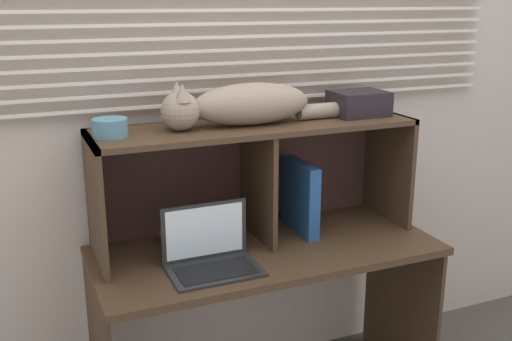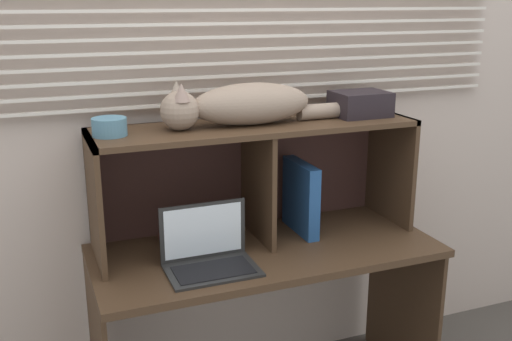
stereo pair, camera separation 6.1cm
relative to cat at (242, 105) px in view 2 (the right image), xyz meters
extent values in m
cube|color=beige|center=(0.06, 0.23, -0.04)|extent=(4.40, 0.04, 2.50)
cube|color=silver|center=(0.06, 0.18, -0.01)|extent=(2.46, 0.02, 0.01)
cube|color=silver|center=(0.06, 0.18, 0.04)|extent=(2.46, 0.02, 0.01)
cube|color=silver|center=(0.06, 0.18, 0.09)|extent=(2.46, 0.02, 0.01)
cube|color=silver|center=(0.06, 0.18, 0.14)|extent=(2.46, 0.02, 0.01)
cube|color=silver|center=(0.06, 0.18, 0.19)|extent=(2.46, 0.02, 0.01)
cube|color=silver|center=(0.06, 0.18, 0.25)|extent=(2.46, 0.02, 0.01)
cube|color=silver|center=(0.06, 0.18, 0.30)|extent=(2.46, 0.02, 0.01)
cube|color=silver|center=(0.06, 0.18, 0.35)|extent=(2.46, 0.02, 0.01)
cube|color=#432E1E|center=(0.06, -0.11, -0.58)|extent=(1.37, 0.60, 0.03)
cube|color=#432E1E|center=(0.74, -0.11, -0.94)|extent=(0.02, 0.54, 0.70)
cube|color=#432E1E|center=(0.06, 0.00, -0.09)|extent=(1.29, 0.36, 0.02)
cube|color=#432E1E|center=(-0.58, 0.00, -0.32)|extent=(0.02, 0.36, 0.48)
cube|color=#432E1E|center=(0.70, 0.00, -0.32)|extent=(0.02, 0.36, 0.48)
cube|color=#432E1E|center=(0.07, 0.00, -0.33)|extent=(0.02, 0.34, 0.46)
cube|color=#412722|center=(0.06, 0.18, -0.32)|extent=(1.29, 0.01, 0.48)
ellipsoid|color=gray|center=(0.04, 0.00, 0.00)|extent=(0.48, 0.18, 0.16)
sphere|color=gray|center=(-0.25, 0.00, -0.01)|extent=(0.15, 0.15, 0.15)
cone|color=gray|center=(-0.25, -0.04, 0.07)|extent=(0.07, 0.07, 0.07)
cone|color=gray|center=(-0.25, 0.04, 0.07)|extent=(0.07, 0.07, 0.07)
cylinder|color=gray|center=(0.37, 0.00, -0.05)|extent=(0.24, 0.06, 0.06)
cube|color=#252525|center=(-0.20, -0.24, -0.56)|extent=(0.33, 0.22, 0.01)
cube|color=#252525|center=(-0.20, -0.13, -0.44)|extent=(0.33, 0.01, 0.22)
cube|color=white|center=(-0.20, -0.14, -0.44)|extent=(0.30, 0.00, 0.19)
cube|color=black|center=(-0.20, -0.25, -0.55)|extent=(0.28, 0.16, 0.00)
cube|color=#234E8D|center=(0.26, 0.00, -0.41)|extent=(0.05, 0.26, 0.30)
cube|color=brown|center=(-0.25, 0.01, -0.55)|extent=(0.15, 0.21, 0.01)
cube|color=brown|center=(-0.25, 0.01, -0.54)|extent=(0.15, 0.21, 0.02)
cube|color=gray|center=(-0.24, 0.01, -0.52)|extent=(0.15, 0.21, 0.01)
cylinder|color=teal|center=(-0.50, 0.00, -0.05)|extent=(0.13, 0.13, 0.07)
cube|color=black|center=(0.53, 0.00, -0.03)|extent=(0.22, 0.18, 0.10)
camera|label=1|loc=(-0.84, -2.12, 0.40)|focal=41.95mm
camera|label=2|loc=(-0.78, -2.15, 0.40)|focal=41.95mm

